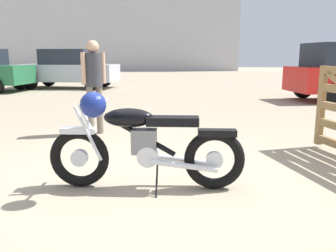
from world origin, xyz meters
name	(u,v)px	position (x,y,z in m)	size (l,w,h in m)	color
ground_plane	(159,177)	(0.00, 0.00, 0.00)	(80.00, 80.00, 0.00)	gray
vintage_motorcycle	(141,144)	(-0.18, -0.34, 0.49)	(2.08, 0.74, 1.07)	black
bystander	(94,77)	(-1.27, 2.30, 1.02)	(0.37, 0.32, 1.66)	#706656
pale_sedan_back	(68,69)	(-4.54, 11.44, 0.84)	(4.35, 2.24, 1.67)	black
industrial_building	(126,30)	(-5.34, 35.00, 4.09)	(22.94, 14.36, 15.68)	#B2B2B7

